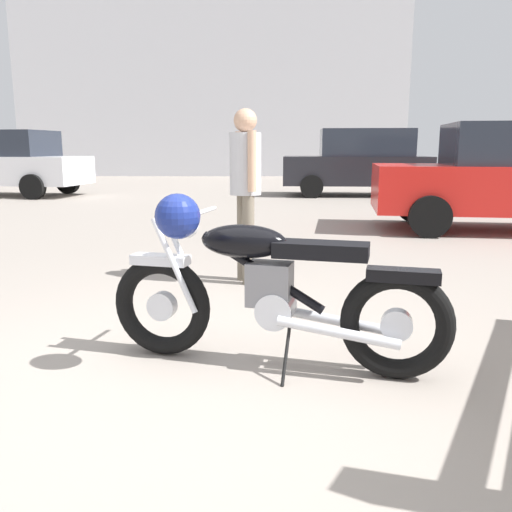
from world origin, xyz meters
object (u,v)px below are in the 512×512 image
Objects in this scene: red_hatchback_near at (359,162)px; pale_sedan_back at (512,178)px; bystander at (246,178)px; vintage_motorcycle at (263,288)px.

red_hatchback_near reaches higher than pale_sedan_back.
bystander is 0.42× the size of red_hatchback_near.
pale_sedan_back is at bearing 104.96° from red_hatchback_near.
bystander is 5.26m from pale_sedan_back.
pale_sedan_back is (3.70, 3.74, -0.18)m from bystander.
vintage_motorcycle is at bearing 74.64° from bystander.
vintage_motorcycle is 6.68m from pale_sedan_back.
bystander is at bearing 77.38° from red_hatchback_near.
vintage_motorcycle is at bearing 80.88° from red_hatchback_near.
bystander is (-0.38, 2.05, 0.53)m from vintage_motorcycle.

